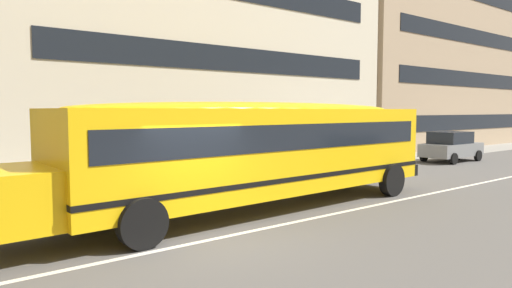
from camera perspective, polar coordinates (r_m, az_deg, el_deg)
ground_plane at (r=9.98m, az=-6.48°, el=-12.09°), size 400.00×400.00×0.00m
sidewalk_far at (r=16.36m, az=-19.86°, el=-5.84°), size 120.00×3.00×0.01m
lane_centreline at (r=9.98m, az=-6.48°, el=-12.08°), size 110.00×0.16×0.01m
school_bus at (r=12.68m, az=0.14°, el=-0.25°), size 13.68×3.26×3.04m
parked_car_grey_by_hydrant at (r=26.95m, az=23.44°, el=-0.24°), size 3.91×1.90×1.64m
apartment_block_far_centre at (r=26.71m, az=-10.64°, el=15.97°), size 20.48×12.71×16.50m
apartment_block_far_right at (r=40.77m, az=18.69°, el=14.02°), size 21.10×10.63×19.70m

